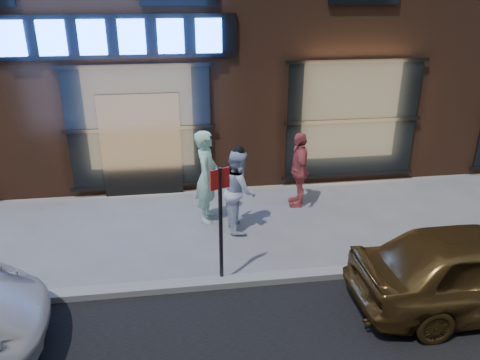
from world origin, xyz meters
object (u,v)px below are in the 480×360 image
object	(u,v)px
sign_post	(221,216)
man_cap	(239,190)
man_bowtie	(207,176)
passerby	(299,169)
gold_sedan	(480,269)

from	to	relation	value
sign_post	man_cap	bearing A→B (deg)	49.36
man_bowtie	passerby	xyz separation A→B (m)	(2.06, 0.44, -0.13)
man_bowtie	sign_post	world-z (taller)	sign_post
passerby	gold_sedan	size ratio (longest dim) A/B	0.44
passerby	gold_sedan	world-z (taller)	passerby
man_bowtie	passerby	world-z (taller)	man_bowtie
man_cap	passerby	distance (m)	1.74
man_bowtie	gold_sedan	distance (m)	5.18
passerby	sign_post	bearing A→B (deg)	-29.19
man_cap	gold_sedan	bearing A→B (deg)	-135.80
man_cap	gold_sedan	distance (m)	4.41
man_bowtie	gold_sedan	xyz separation A→B (m)	(3.83, -3.47, -0.32)
passerby	sign_post	distance (m)	3.43
man_cap	passerby	bearing A→B (deg)	-61.16
man_cap	gold_sedan	size ratio (longest dim) A/B	0.44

